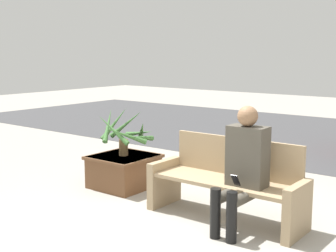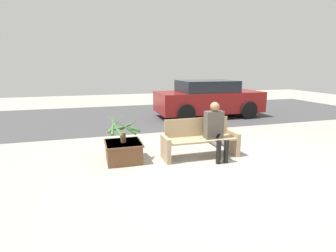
{
  "view_description": "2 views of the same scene",
  "coord_description": "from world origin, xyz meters",
  "px_view_note": "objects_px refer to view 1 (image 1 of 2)",
  "views": [
    {
      "loc": [
        2.44,
        -3.51,
        1.78
      ],
      "look_at": [
        -0.97,
        0.85,
        0.9
      ],
      "focal_mm": 50.0,
      "sensor_mm": 36.0,
      "label": 1
    },
    {
      "loc": [
        -2.38,
        -4.55,
        2.01
      ],
      "look_at": [
        -0.69,
        1.08,
        0.67
      ],
      "focal_mm": 28.0,
      "sensor_mm": 36.0,
      "label": 2
    }
  ],
  "objects_px": {
    "bench": "(227,182)",
    "potted_plant": "(126,132)",
    "person_seated": "(243,164)",
    "planter_box": "(124,170)"
  },
  "relations": [
    {
      "from": "person_seated",
      "to": "planter_box",
      "type": "xyz_separation_m",
      "value": [
        -1.99,
        0.37,
        -0.44
      ]
    },
    {
      "from": "potted_plant",
      "to": "person_seated",
      "type": "bearing_deg",
      "value": -11.27
    },
    {
      "from": "person_seated",
      "to": "potted_plant",
      "type": "distance_m",
      "value": 2.0
    },
    {
      "from": "potted_plant",
      "to": "bench",
      "type": "bearing_deg",
      "value": -6.86
    },
    {
      "from": "bench",
      "to": "potted_plant",
      "type": "height_order",
      "value": "potted_plant"
    },
    {
      "from": "person_seated",
      "to": "potted_plant",
      "type": "height_order",
      "value": "person_seated"
    },
    {
      "from": "bench",
      "to": "planter_box",
      "type": "distance_m",
      "value": 1.72
    },
    {
      "from": "bench",
      "to": "potted_plant",
      "type": "relative_size",
      "value": 2.23
    },
    {
      "from": "bench",
      "to": "person_seated",
      "type": "height_order",
      "value": "person_seated"
    },
    {
      "from": "bench",
      "to": "planter_box",
      "type": "relative_size",
      "value": 2.19
    }
  ]
}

